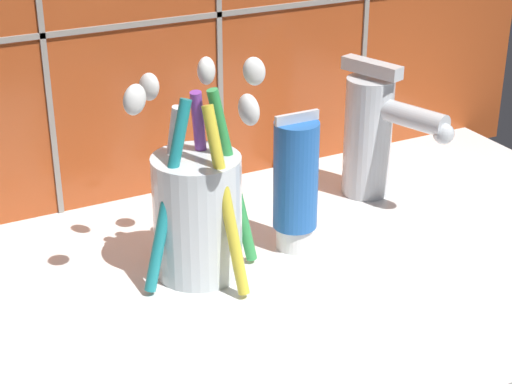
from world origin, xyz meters
TOP-DOWN VIEW (x-y plane):
  - sink_counter at (0.00, 0.00)cm, footprint 64.91×38.47cm
  - toothbrush_cup at (-7.69, 3.17)cm, footprint 12.05×11.95cm
  - toothpaste_tube at (1.05, 3.23)cm, footprint 3.87×3.68cm
  - sink_faucet at (12.61, 8.87)cm, footprint 5.65×11.64cm

SIDE VIEW (x-z plane):
  - sink_counter at x=0.00cm, z-range 0.00..2.00cm
  - toothbrush_cup at x=-7.69cm, z-range -1.05..16.34cm
  - toothpaste_tube at x=1.05cm, z-range 1.88..13.83cm
  - sink_faucet at x=12.61cm, z-range 1.88..14.82cm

